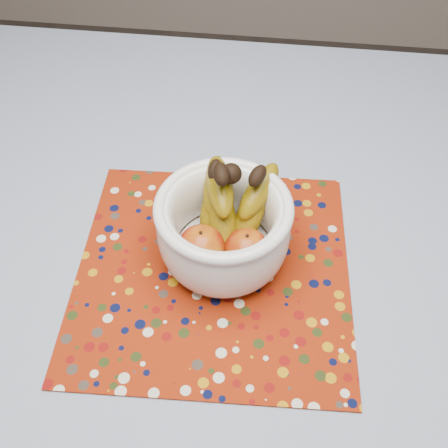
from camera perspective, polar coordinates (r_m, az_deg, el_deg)
name	(u,v)px	position (r m, az deg, el deg)	size (l,w,h in m)	color
table	(219,286)	(0.93, -0.50, -6.80)	(1.20, 1.20, 0.75)	olive
tablecloth	(219,259)	(0.86, -0.54, -3.82)	(1.32, 1.32, 0.01)	slate
placemat	(213,270)	(0.84, -1.19, -5.00)	(0.43, 0.43, 0.00)	maroon
fruit_bowl	(227,220)	(0.80, 0.34, 0.40)	(0.22, 0.22, 0.18)	white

